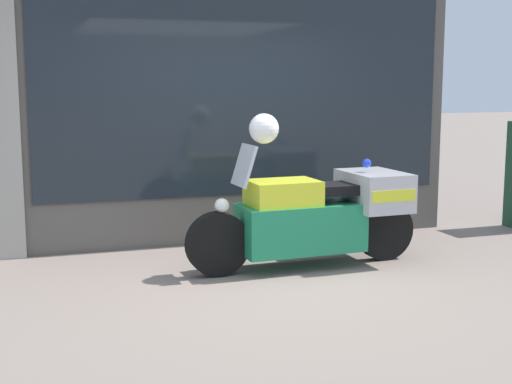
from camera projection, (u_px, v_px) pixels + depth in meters
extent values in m
plane|color=gray|center=(267.00, 286.00, 6.38)|extent=(60.00, 60.00, 0.00)
cube|color=#56514C|center=(209.00, 83.00, 7.98)|extent=(5.78, 0.40, 3.58)
cube|color=#1E262D|center=(248.00, 79.00, 7.89)|extent=(4.69, 0.02, 2.58)
cube|color=slate|center=(239.00, 214.00, 8.33)|extent=(4.47, 0.30, 0.55)
cube|color=silver|center=(236.00, 127.00, 8.31)|extent=(4.47, 0.02, 1.51)
cube|color=beige|center=(239.00, 62.00, 8.06)|extent=(4.47, 0.30, 0.03)
cube|color=#195623|center=(87.00, 56.00, 7.54)|extent=(0.18, 0.04, 0.05)
cube|color=#C68E19|center=(166.00, 57.00, 7.80)|extent=(0.18, 0.04, 0.05)
cube|color=navy|center=(239.00, 58.00, 8.06)|extent=(0.18, 0.04, 0.05)
cube|color=black|center=(307.00, 59.00, 8.32)|extent=(0.18, 0.04, 0.05)
cube|color=maroon|center=(372.00, 59.00, 8.58)|extent=(0.18, 0.04, 0.05)
cube|color=white|center=(151.00, 185.00, 7.89)|extent=(0.19, 0.03, 0.27)
cube|color=orange|center=(324.00, 177.00, 8.53)|extent=(0.19, 0.02, 0.27)
cylinder|color=black|center=(218.00, 244.00, 6.68)|extent=(0.61, 0.16, 0.61)
cylinder|color=black|center=(384.00, 230.00, 7.31)|extent=(0.61, 0.16, 0.61)
cube|color=#1E8456|center=(301.00, 227.00, 6.96)|extent=(1.24, 0.58, 0.47)
cube|color=yellow|center=(283.00, 194.00, 6.85)|extent=(0.68, 0.50, 0.27)
cube|color=black|center=(327.00, 189.00, 7.00)|extent=(0.72, 0.42, 0.10)
cube|color=#B7B7BC|center=(374.00, 190.00, 7.19)|extent=(0.56, 0.79, 0.38)
cube|color=yellow|center=(374.00, 190.00, 7.19)|extent=(0.51, 0.79, 0.11)
cube|color=#B2BCC6|center=(244.00, 165.00, 6.66)|extent=(0.16, 0.38, 0.39)
sphere|color=white|center=(222.00, 206.00, 6.64)|extent=(0.14, 0.14, 0.14)
sphere|color=blue|center=(367.00, 163.00, 7.12)|extent=(0.09, 0.09, 0.09)
sphere|color=white|center=(264.00, 129.00, 6.68)|extent=(0.28, 0.28, 0.28)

